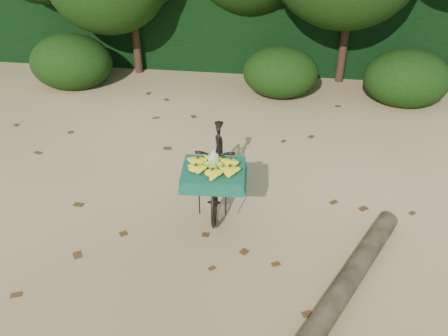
# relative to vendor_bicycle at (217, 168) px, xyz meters

# --- Properties ---
(ground) EXTENTS (80.00, 80.00, 0.00)m
(ground) POSITION_rel_vendor_bicycle_xyz_m (-0.77, -0.42, -0.56)
(ground) COLOR tan
(ground) RESTS_ON ground
(vendor_bicycle) EXTENTS (0.82, 1.86, 1.09)m
(vendor_bicycle) POSITION_rel_vendor_bicycle_xyz_m (0.00, 0.00, 0.00)
(vendor_bicycle) COLOR black
(vendor_bicycle) RESTS_ON ground
(fallen_log) EXTENTS (1.80, 3.15, 0.25)m
(fallen_log) POSITION_rel_vendor_bicycle_xyz_m (1.53, -1.80, -0.43)
(fallen_log) COLOR brown
(fallen_log) RESTS_ON ground
(hedge_backdrop) EXTENTS (26.00, 1.80, 1.80)m
(hedge_backdrop) POSITION_rel_vendor_bicycle_xyz_m (-0.77, 5.88, 0.34)
(hedge_backdrop) COLOR black
(hedge_backdrop) RESTS_ON ground
(bush_clumps) EXTENTS (8.80, 1.70, 0.90)m
(bush_clumps) POSITION_rel_vendor_bicycle_xyz_m (-0.27, 3.88, -0.11)
(bush_clumps) COLOR black
(bush_clumps) RESTS_ON ground
(leaf_litter) EXTENTS (7.00, 7.30, 0.01)m
(leaf_litter) POSITION_rel_vendor_bicycle_xyz_m (-0.77, 0.23, -0.55)
(leaf_litter) COLOR #432711
(leaf_litter) RESTS_ON ground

